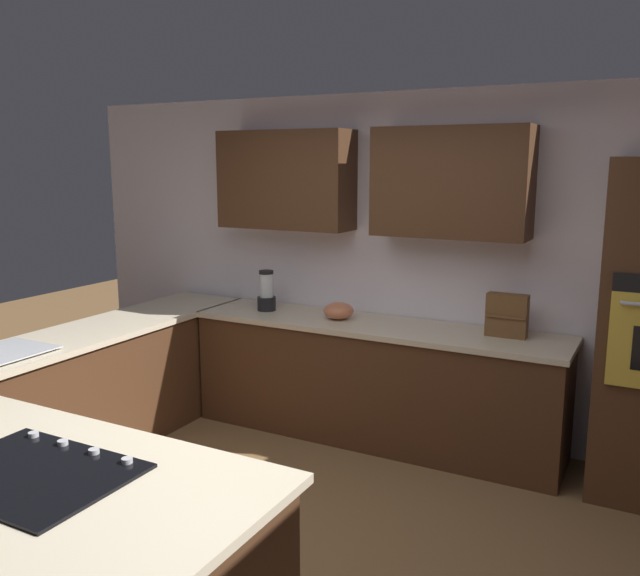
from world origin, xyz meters
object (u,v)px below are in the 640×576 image
at_px(cooktop, 32,473).
at_px(blender, 266,293).
at_px(mixing_bowl, 339,311).
at_px(spice_rack, 507,315).

relative_size(cooktop, blender, 2.34).
relative_size(mixing_bowl, spice_rack, 0.77).
relative_size(blender, spice_rack, 1.09).
bearing_deg(spice_rack, mixing_bowl, 3.27).
distance_m(blender, spice_rack, 1.90).
distance_m(mixing_bowl, spice_rack, 1.25).
xyz_separation_m(blender, spice_rack, (-1.90, -0.07, 0.01)).
height_order(cooktop, mixing_bowl, mixing_bowl).
distance_m(cooktop, spice_rack, 3.14).
bearing_deg(cooktop, mixing_bowl, -87.85).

